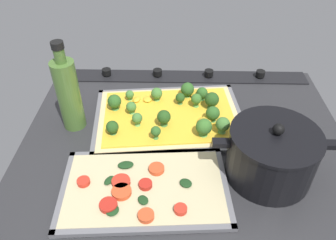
% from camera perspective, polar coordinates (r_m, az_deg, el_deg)
% --- Properties ---
extents(ground_plane, '(0.81, 0.66, 0.03)m').
position_cam_1_polar(ground_plane, '(0.84, 2.81, -4.22)').
color(ground_plane, '#28282B').
extents(stove_control_panel, '(0.78, 0.07, 0.03)m').
position_cam_1_polar(stove_control_panel, '(1.06, 2.61, 7.63)').
color(stove_control_panel, black).
rests_on(stove_control_panel, ground_plane).
extents(baking_tray_front, '(0.42, 0.31, 0.01)m').
position_cam_1_polar(baking_tray_front, '(0.89, 0.16, 0.17)').
color(baking_tray_front, slate).
rests_on(baking_tray_front, ground_plane).
extents(broccoli_pizza, '(0.39, 0.29, 0.06)m').
position_cam_1_polar(broccoli_pizza, '(0.88, 0.73, 1.10)').
color(broccoli_pizza, '#D3B77F').
rests_on(broccoli_pizza, baking_tray_front).
extents(baking_tray_back, '(0.37, 0.24, 0.01)m').
position_cam_1_polar(baking_tray_back, '(0.72, -4.00, -11.77)').
color(baking_tray_back, slate).
rests_on(baking_tray_back, ground_plane).
extents(veggie_pizza_back, '(0.34, 0.21, 0.02)m').
position_cam_1_polar(veggie_pizza_back, '(0.72, -4.39, -11.55)').
color(veggie_pizza_back, tan).
rests_on(veggie_pizza_back, baking_tray_back).
extents(cooking_pot, '(0.26, 0.19, 0.14)m').
position_cam_1_polar(cooking_pot, '(0.74, 17.40, -5.66)').
color(cooking_pot, black).
rests_on(cooking_pot, ground_plane).
extents(oil_bottle, '(0.06, 0.06, 0.24)m').
position_cam_1_polar(oil_bottle, '(0.85, -16.79, 4.41)').
color(oil_bottle, '#476B2D').
rests_on(oil_bottle, ground_plane).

